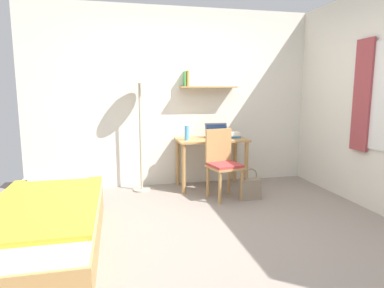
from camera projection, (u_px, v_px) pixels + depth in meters
name	position (u px, v px, depth m)	size (l,w,h in m)	color
ground_plane	(218.00, 239.00, 3.20)	(5.28, 5.28, 0.00)	gray
wall_back	(179.00, 98.00, 4.94)	(4.40, 0.27, 2.60)	silver
bed	(49.00, 223.00, 2.97)	(0.88, 1.90, 0.54)	#B2844C
desk	(211.00, 148.00, 4.84)	(1.01, 0.56, 0.72)	#B2844C
desk_chair	(223.00, 161.00, 4.37)	(0.47, 0.47, 0.91)	#B2844C
standing_lamp	(139.00, 83.00, 4.51)	(0.36, 0.36, 1.73)	#B2A893
laptop	(217.00, 134.00, 4.86)	(0.34, 0.23, 0.21)	#2D2D33
water_bottle	(187.00, 133.00, 4.64)	(0.06, 0.06, 0.20)	#4C99DB
book_stack	(234.00, 135.00, 4.91)	(0.18, 0.21, 0.08)	#3384C6
handbag	(250.00, 188.00, 4.36)	(0.27, 0.13, 0.41)	gray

